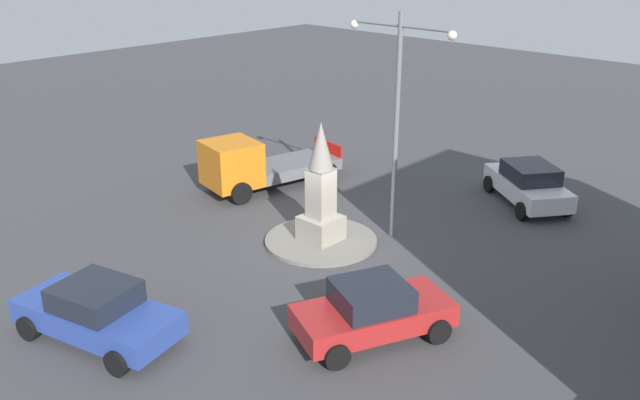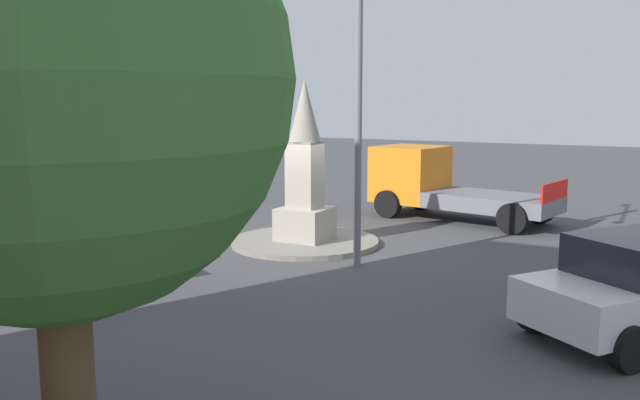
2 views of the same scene
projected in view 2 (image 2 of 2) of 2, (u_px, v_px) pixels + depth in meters
name	position (u px, v px, depth m)	size (l,w,h in m)	color
ground_plane	(305.00, 244.00, 16.66)	(80.00, 80.00, 0.00)	#424244
traffic_island	(305.00, 242.00, 16.65)	(3.65, 3.65, 0.13)	gray
monument	(305.00, 173.00, 16.39)	(1.18, 1.18, 3.92)	#9E9687
streetlamp	(359.00, 56.00, 13.89)	(3.87, 0.28, 7.24)	slate
car_red_far_side	(64.00, 237.00, 13.86)	(3.14, 4.25, 1.50)	#B22323
car_blue_parked_right	(82.00, 193.00, 20.28)	(4.56, 2.82, 1.50)	#2D479E
truck_orange_approaching	(439.00, 185.00, 20.25)	(3.13, 5.76, 2.12)	orange
tree_near_wall	(50.00, 83.00, 4.56)	(3.35, 3.35, 5.41)	brown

